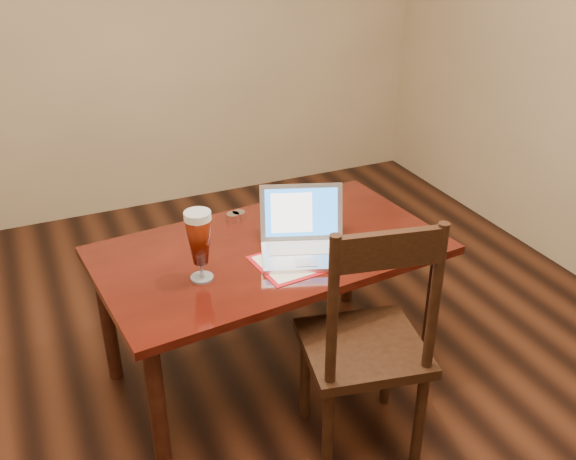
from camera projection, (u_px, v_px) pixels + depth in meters
name	position (u px, v px, depth m)	size (l,w,h in m)	color
ground	(261.00, 435.00, 2.77)	(5.00, 5.00, 0.00)	black
room_shell	(250.00, 9.00, 1.94)	(4.51, 5.01, 2.71)	tan
dining_table	(269.00, 262.00, 2.83)	(1.57, 0.98, 1.00)	#471009
dining_chair	(367.00, 346.00, 2.49)	(0.54, 0.53, 1.10)	black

